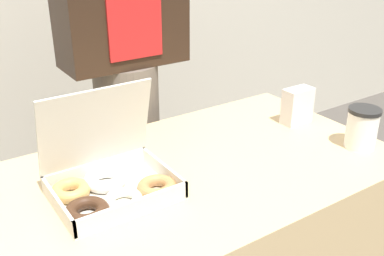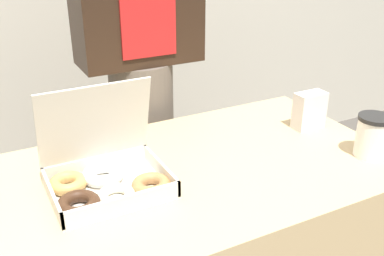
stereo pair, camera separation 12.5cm
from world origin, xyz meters
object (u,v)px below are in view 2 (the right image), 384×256
(coffee_cup, at_px, (372,136))
(napkin_holder, at_px, (309,111))
(donut_box, at_px, (104,177))
(person_customer, at_px, (140,59))

(coffee_cup, height_order, napkin_holder, coffee_cup)
(donut_box, distance_m, napkin_holder, 0.74)
(coffee_cup, distance_m, napkin_holder, 0.25)
(coffee_cup, relative_size, napkin_holder, 1.03)
(donut_box, relative_size, person_customer, 0.20)
(donut_box, bearing_deg, napkin_holder, 5.00)
(coffee_cup, bearing_deg, person_customer, 121.60)
(coffee_cup, bearing_deg, napkin_holder, 96.63)
(napkin_holder, distance_m, person_customer, 0.65)
(napkin_holder, bearing_deg, coffee_cup, -83.37)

